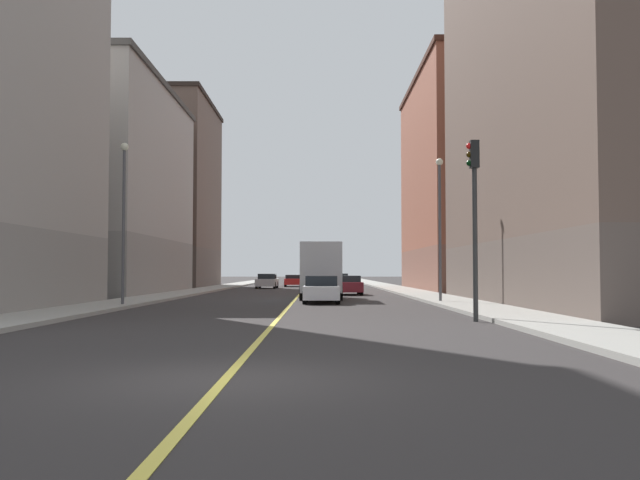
{
  "coord_description": "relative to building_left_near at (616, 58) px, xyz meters",
  "views": [
    {
      "loc": [
        1.43,
        -10.61,
        1.63
      ],
      "look_at": [
        1.27,
        38.28,
        3.81
      ],
      "focal_mm": 39.37,
      "sensor_mm": 36.0,
      "label": 1
    }
  ],
  "objects": [
    {
      "name": "ground_plane",
      "position": [
        -15.5,
        -22.55,
        -11.85
      ],
      "size": [
        400.0,
        400.0,
        0.0
      ],
      "primitive_type": "plane",
      "color": "#312D2D",
      "rests_on": "ground"
    },
    {
      "name": "sidewalk_left",
      "position": [
        -7.24,
        26.45,
        -11.77
      ],
      "size": [
        2.8,
        168.0,
        0.15
      ],
      "primitive_type": "cube",
      "color": "#9E9B93",
      "rests_on": "ground"
    },
    {
      "name": "sidewalk_right",
      "position": [
        -23.75,
        26.45,
        -11.77
      ],
      "size": [
        2.8,
        168.0,
        0.15
      ],
      "primitive_type": "cube",
      "color": "#9E9B93",
      "rests_on": "ground"
    },
    {
      "name": "lane_center_stripe",
      "position": [
        -15.5,
        26.45,
        -11.84
      ],
      "size": [
        0.16,
        154.0,
        0.01
      ],
      "primitive_type": "cube",
      "color": "#E5D14C",
      "rests_on": "ground"
    },
    {
      "name": "building_left_near",
      "position": [
        0.0,
        0.0,
        0.0
      ],
      "size": [
        11.98,
        25.42,
        23.68
      ],
      "color": "brown",
      "rests_on": "ground"
    },
    {
      "name": "building_left_mid",
      "position": [
        -0.0,
        26.61,
        -2.66
      ],
      "size": [
        11.98,
        21.98,
        18.36
      ],
      "color": "brown",
      "rests_on": "ground"
    },
    {
      "name": "building_right_midblock",
      "position": [
        -30.99,
        17.33,
        -4.27
      ],
      "size": [
        11.98,
        21.06,
        15.14
      ],
      "color": "gray",
      "rests_on": "ground"
    },
    {
      "name": "building_right_distant",
      "position": [
        -30.99,
        37.43,
        -2.44
      ],
      "size": [
        11.98,
        16.05,
        18.79
      ],
      "color": "brown",
      "rests_on": "ground"
    },
    {
      "name": "traffic_light_left_near",
      "position": [
        -9.06,
        -10.47,
        -8.03
      ],
      "size": [
        0.4,
        0.32,
        5.89
      ],
      "color": "#2D2D2D",
      "rests_on": "ground"
    },
    {
      "name": "street_lamp_left_near",
      "position": [
        -8.04,
        1.98,
        -7.35
      ],
      "size": [
        0.36,
        0.36,
        7.17
      ],
      "color": "#4C4C51",
      "rests_on": "ground"
    },
    {
      "name": "street_lamp_right_near",
      "position": [
        -22.95,
        -1.57,
        -7.28
      ],
      "size": [
        0.36,
        0.36,
        7.31
      ],
      "color": "#4C4C51",
      "rests_on": "ground"
    },
    {
      "name": "car_maroon",
      "position": [
        -12.08,
        15.5,
        -11.19
      ],
      "size": [
        1.85,
        4.45,
        1.32
      ],
      "color": "maroon",
      "rests_on": "ground"
    },
    {
      "name": "car_black",
      "position": [
        -11.77,
        46.58,
        -11.18
      ],
      "size": [
        1.98,
        4.51,
        1.37
      ],
      "color": "black",
      "rests_on": "ground"
    },
    {
      "name": "car_teal",
      "position": [
        -12.06,
        40.47,
        -11.19
      ],
      "size": [
        2.04,
        4.05,
        1.34
      ],
      "color": "#196670",
      "rests_on": "ground"
    },
    {
      "name": "car_yellow",
      "position": [
        -14.13,
        31.35,
        -11.17
      ],
      "size": [
        1.81,
        4.31,
        1.37
      ],
      "color": "gold",
      "rests_on": "ground"
    },
    {
      "name": "car_white",
      "position": [
        -14.0,
        2.65,
        -11.16
      ],
      "size": [
        1.86,
        4.23,
        1.39
      ],
      "color": "white",
      "rests_on": "ground"
    },
    {
      "name": "car_silver",
      "position": [
        -19.1,
        33.39,
        -11.18
      ],
      "size": [
        1.98,
        4.4,
        1.38
      ],
      "color": "silver",
      "rests_on": "ground"
    },
    {
      "name": "car_red",
      "position": [
        -16.94,
        41.37,
        -11.22
      ],
      "size": [
        1.93,
        4.6,
        1.24
      ],
      "color": "red",
      "rests_on": "ground"
    },
    {
      "name": "box_truck",
      "position": [
        -14.01,
        7.48,
        -10.14
      ],
      "size": [
        2.39,
        6.76,
        3.22
      ],
      "color": "beige",
      "rests_on": "ground"
    }
  ]
}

